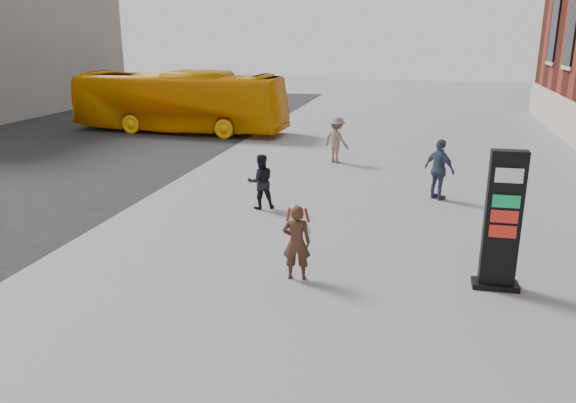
% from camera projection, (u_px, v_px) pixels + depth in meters
% --- Properties ---
extents(ground, '(100.00, 100.00, 0.00)m').
position_uv_depth(ground, '(256.00, 283.00, 11.19)').
color(ground, '#9E9EA3').
extents(info_pylon, '(0.89, 0.46, 2.74)m').
position_uv_depth(info_pylon, '(502.00, 221.00, 10.62)').
color(info_pylon, black).
rests_on(info_pylon, ground).
extents(woman, '(0.64, 0.59, 1.56)m').
position_uv_depth(woman, '(297.00, 241.00, 11.19)').
color(woman, '#3F2A1C').
rests_on(woman, ground).
extents(bus, '(10.82, 2.97, 2.99)m').
position_uv_depth(bus, '(179.00, 102.00, 27.64)').
color(bus, orange).
rests_on(bus, road).
extents(pedestrian_a, '(0.94, 0.87, 1.56)m').
position_uv_depth(pedestrian_a, '(261.00, 182.00, 15.72)').
color(pedestrian_a, black).
rests_on(pedestrian_a, ground).
extents(pedestrian_b, '(1.30, 1.18, 1.75)m').
position_uv_depth(pedestrian_b, '(337.00, 140.00, 21.28)').
color(pedestrian_b, slate).
rests_on(pedestrian_b, ground).
extents(pedestrian_c, '(1.09, 1.03, 1.82)m').
position_uv_depth(pedestrian_c, '(439.00, 170.00, 16.54)').
color(pedestrian_c, '#3A4861').
rests_on(pedestrian_c, ground).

